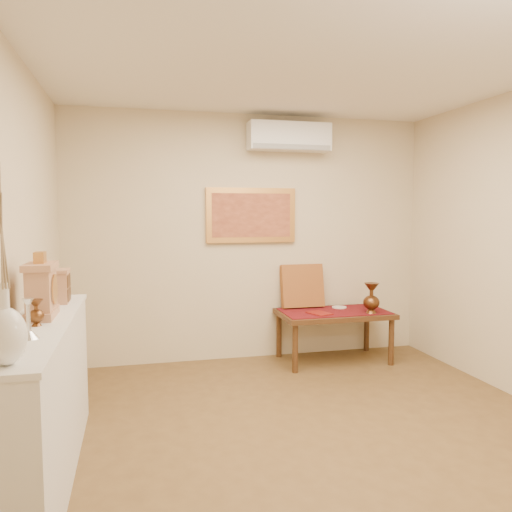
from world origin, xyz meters
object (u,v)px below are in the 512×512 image
object	(u,v)px
display_ledge	(41,402)
low_table	(334,317)
mantel_clock	(42,290)
white_vase	(3,260)
brass_urn_tall	(371,295)
wooden_chest	(58,286)

from	to	relation	value
display_ledge	low_table	distance (m)	3.27
mantel_clock	low_table	world-z (taller)	mantel_clock
white_vase	display_ledge	size ratio (longest dim) A/B	0.45
white_vase	mantel_clock	bearing A→B (deg)	91.40
brass_urn_tall	low_table	xyz separation A→B (m)	(-0.34, 0.20, -0.27)
mantel_clock	low_table	xyz separation A→B (m)	(2.68, 1.73, -0.67)
mantel_clock	brass_urn_tall	bearing A→B (deg)	26.89
white_vase	display_ledge	distance (m)	1.28
white_vase	low_table	bearing A→B (deg)	46.00
brass_urn_tall	wooden_chest	distance (m)	3.18
display_ledge	wooden_chest	distance (m)	0.90
white_vase	wooden_chest	world-z (taller)	white_vase
white_vase	wooden_chest	size ratio (longest dim) A/B	3.71
brass_urn_tall	display_ledge	world-z (taller)	display_ledge
brass_urn_tall	mantel_clock	bearing A→B (deg)	-153.11
low_table	mantel_clock	bearing A→B (deg)	-147.05
wooden_chest	low_table	size ratio (longest dim) A/B	0.20
low_table	wooden_chest	bearing A→B (deg)	-155.18
white_vase	low_table	distance (m)	3.93
white_vase	low_table	xyz separation A→B (m)	(2.65, 2.74, -0.95)
brass_urn_tall	mantel_clock	xyz separation A→B (m)	(-3.02, -1.53, 0.40)
white_vase	mantel_clock	size ratio (longest dim) A/B	2.21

